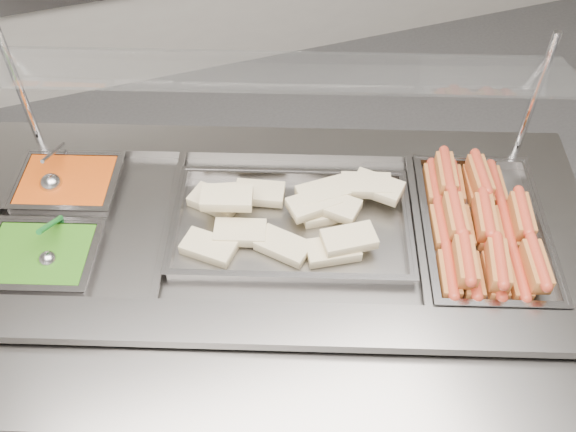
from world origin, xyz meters
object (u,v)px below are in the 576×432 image
object	(u,v)px
pan_wraps	(291,227)
ladle	(52,182)
steam_counter	(274,306)
sneeze_guard	(272,73)
serving_spoon	(49,254)
pan_hotdogs	(481,235)

from	to	relation	value
pan_wraps	ladle	bearing A→B (deg)	149.88
steam_counter	ladle	bearing A→B (deg)	149.03
pan_wraps	ladle	distance (m)	0.78
steam_counter	sneeze_guard	world-z (taller)	sneeze_guard
serving_spoon	pan_hotdogs	bearing A→B (deg)	-13.28
pan_hotdogs	serving_spoon	size ratio (longest dim) A/B	3.68
pan_hotdogs	pan_wraps	size ratio (longest dim) A/B	0.82
sneeze_guard	steam_counter	bearing A→B (deg)	-110.17
steam_counter	sneeze_guard	xyz separation A→B (m)	(0.08, 0.21, 0.84)
pan_hotdogs	ladle	distance (m)	1.37
sneeze_guard	ladle	bearing A→B (deg)	167.15
pan_hotdogs	pan_wraps	bearing A→B (deg)	159.83
pan_wraps	pan_hotdogs	bearing A→B (deg)	-20.17
pan_hotdogs	serving_spoon	xyz separation A→B (m)	(-1.26, 0.30, 0.05)
steam_counter	pan_wraps	distance (m)	0.44
serving_spoon	steam_counter	bearing A→B (deg)	-6.48
sneeze_guard	serving_spoon	distance (m)	0.83
sneeze_guard	ladle	xyz separation A→B (m)	(-0.70, 0.16, -0.37)
steam_counter	ladle	size ratio (longest dim) A/B	10.73
ladle	serving_spoon	xyz separation A→B (m)	(-0.03, -0.30, 0.00)
steam_counter	pan_wraps	world-z (taller)	pan_wraps
pan_wraps	ladle	xyz separation A→B (m)	(-0.68, 0.39, 0.04)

